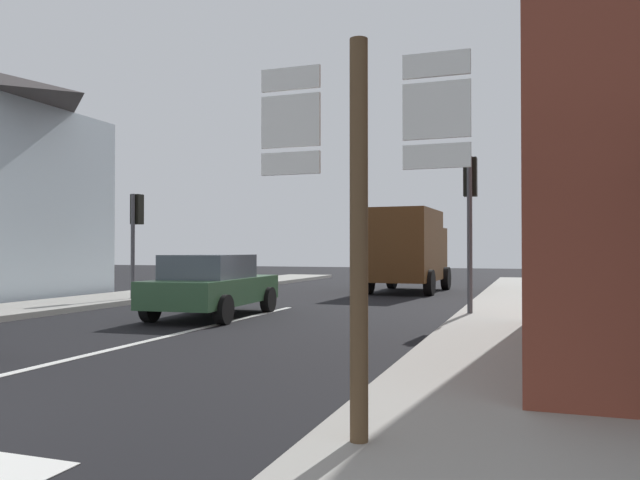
% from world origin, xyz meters
% --- Properties ---
extents(ground_plane, '(80.00, 80.00, 0.00)m').
position_xyz_m(ground_plane, '(0.00, 10.00, 0.00)').
color(ground_plane, black).
extents(sidewalk_right, '(2.61, 44.00, 0.14)m').
position_xyz_m(sidewalk_right, '(5.96, 8.00, 0.07)').
color(sidewalk_right, gray).
rests_on(sidewalk_right, ground).
extents(sidewalk_left, '(2.61, 44.00, 0.14)m').
position_xyz_m(sidewalk_left, '(-5.96, 8.00, 0.07)').
color(sidewalk_left, gray).
rests_on(sidewalk_left, ground).
extents(lane_centre_stripe, '(0.16, 12.00, 0.01)m').
position_xyz_m(lane_centre_stripe, '(0.00, 6.00, 0.01)').
color(lane_centre_stripe, silver).
rests_on(lane_centre_stripe, ground).
extents(sedan_far, '(2.18, 4.30, 1.47)m').
position_xyz_m(sedan_far, '(-0.83, 9.23, 0.76)').
color(sedan_far, '#2D5133').
rests_on(sedan_far, ground).
extents(delivery_truck, '(2.62, 5.07, 3.05)m').
position_xyz_m(delivery_truck, '(1.87, 19.19, 1.65)').
color(delivery_truck, '#4C2D14').
rests_on(delivery_truck, ground).
extents(route_sign_post, '(1.66, 0.14, 3.20)m').
position_xyz_m(route_sign_post, '(5.08, 0.88, 1.91)').
color(route_sign_post, brown).
rests_on(route_sign_post, ground).
extents(traffic_light_near_left, '(0.30, 0.49, 3.25)m').
position_xyz_m(traffic_light_near_left, '(-4.95, 11.98, 2.41)').
color(traffic_light_near_left, '#47474C').
rests_on(traffic_light_near_left, ground).
extents(traffic_light_near_right, '(0.30, 0.49, 3.72)m').
position_xyz_m(traffic_light_near_right, '(4.95, 10.90, 2.76)').
color(traffic_light_near_right, '#47474C').
rests_on(traffic_light_near_right, ground).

